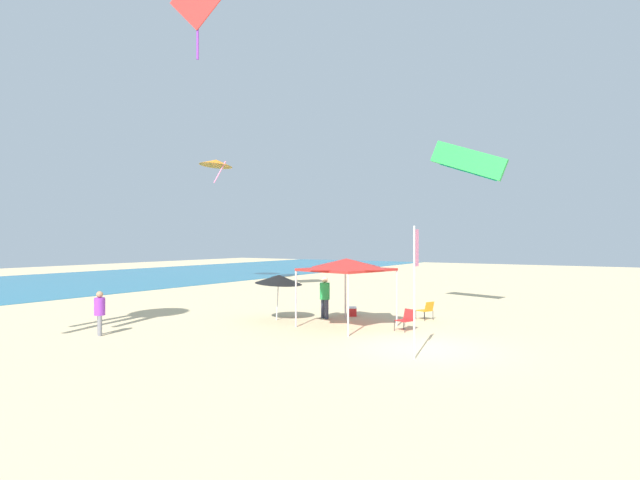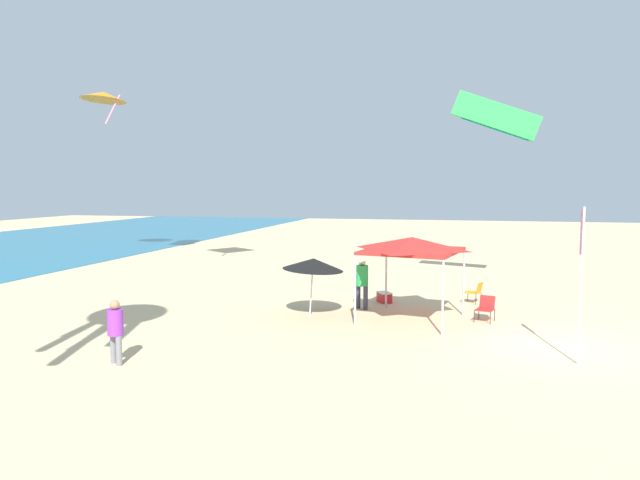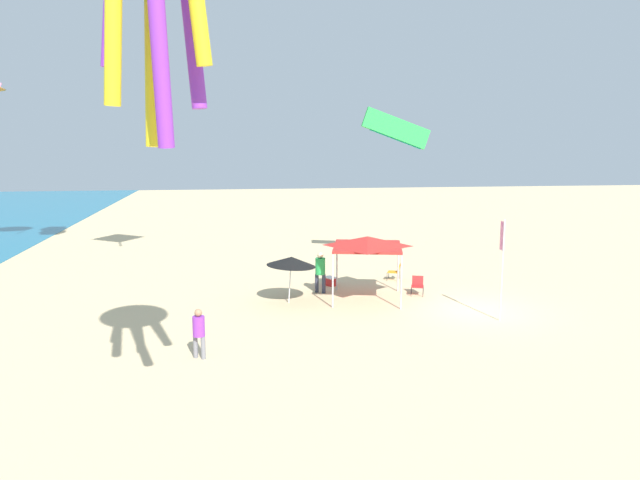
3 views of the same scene
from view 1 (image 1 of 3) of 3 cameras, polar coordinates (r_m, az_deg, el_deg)
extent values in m
cube|color=#D6BC8C|center=(17.08, 11.15, -12.00)|extent=(120.00, 120.00, 0.10)
cylinder|color=#B7B7BC|center=(18.56, 3.18, -7.34)|extent=(0.07, 0.07, 2.26)
cylinder|color=#B7B7BC|center=(20.88, 8.64, -6.52)|extent=(0.07, 0.07, 2.26)
cylinder|color=#B7B7BC|center=(20.48, -2.72, -6.65)|extent=(0.07, 0.07, 2.26)
cylinder|color=#B7B7BC|center=(22.61, 2.87, -6.02)|extent=(0.07, 0.07, 2.26)
cube|color=red|center=(20.48, 3.01, -3.34)|extent=(3.59, 3.43, 0.10)
pyramid|color=red|center=(20.47, 3.01, -2.64)|extent=(3.52, 3.36, 0.40)
cylinder|color=silver|center=(22.28, -4.79, -6.49)|extent=(0.06, 0.17, 1.97)
cone|color=black|center=(22.17, -4.66, -4.42)|extent=(2.07, 2.09, 0.52)
cylinder|color=black|center=(23.28, 11.65, -8.15)|extent=(0.02, 0.02, 0.40)
cylinder|color=black|center=(22.90, 10.74, -8.28)|extent=(0.02, 0.02, 0.40)
cylinder|color=black|center=(22.92, 12.60, -8.27)|extent=(0.02, 0.02, 0.40)
cylinder|color=black|center=(22.55, 11.70, -8.41)|extent=(0.02, 0.02, 0.40)
cube|color=orange|center=(22.88, 11.67, -7.78)|extent=(0.68, 0.68, 0.03)
cube|color=orange|center=(22.66, 12.21, -7.33)|extent=(0.51, 0.31, 0.41)
cylinder|color=black|center=(19.97, 8.38, -9.51)|extent=(0.02, 0.02, 0.40)
cylinder|color=black|center=(19.63, 9.52, -9.68)|extent=(0.02, 0.02, 0.40)
cylinder|color=black|center=(20.35, 9.38, -9.33)|extent=(0.02, 0.02, 0.40)
cylinder|color=black|center=(20.02, 10.52, -9.49)|extent=(0.02, 0.02, 0.40)
cube|color=red|center=(19.96, 9.45, -8.94)|extent=(0.66, 0.66, 0.03)
cube|color=red|center=(20.14, 10.00, -8.25)|extent=(0.28, 0.51, 0.41)
cube|color=red|center=(23.62, 3.62, -8.08)|extent=(0.72, 0.65, 0.36)
cube|color=white|center=(23.59, 3.62, -7.60)|extent=(0.74, 0.67, 0.04)
cylinder|color=silver|center=(15.18, 10.57, -5.83)|extent=(0.06, 0.06, 3.92)
cube|color=pink|center=(15.27, 10.82, -0.88)|extent=(0.30, 0.02, 1.10)
cylinder|color=#33384C|center=(22.90, 0.32, -7.71)|extent=(0.17, 0.17, 0.85)
cylinder|color=#33384C|center=(22.61, 0.75, -7.81)|extent=(0.17, 0.17, 0.85)
cylinder|color=green|center=(22.66, 0.54, -5.77)|extent=(0.44, 0.44, 0.74)
sphere|color=beige|center=(22.62, 0.54, -4.48)|extent=(0.28, 0.28, 0.28)
cylinder|color=slate|center=(20.34, -23.53, -8.86)|extent=(0.14, 0.14, 0.74)
cylinder|color=slate|center=(20.62, -23.59, -8.73)|extent=(0.14, 0.14, 0.74)
cylinder|color=purple|center=(20.38, -23.56, -6.88)|extent=(0.39, 0.39, 0.64)
sphere|color=#A87A56|center=(20.34, -23.56, -5.64)|extent=(0.24, 0.24, 0.24)
cube|color=green|center=(26.06, 16.34, 8.59)|extent=(0.38, 3.75, 2.25)
cube|color=teal|center=(25.99, 16.34, 7.55)|extent=(0.13, 2.88, 1.26)
cone|color=orange|center=(44.15, -11.64, 8.52)|extent=(3.85, 3.84, 0.77)
cylinder|color=pink|center=(42.94, -11.21, 7.51)|extent=(0.98, 0.62, 1.88)
cylinder|color=purple|center=(29.86, -13.61, 21.42)|extent=(0.12, 0.12, 2.50)
camera|label=2|loc=(8.69, -64.42, 5.95)|focal=32.29mm
camera|label=3|loc=(17.53, -84.39, 11.37)|focal=34.69mm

